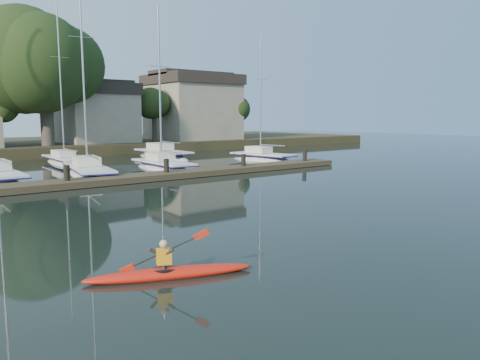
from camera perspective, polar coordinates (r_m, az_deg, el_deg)
ground at (r=16.05m, az=6.21°, el=-5.90°), size 160.00×160.00×0.00m
kayak at (r=11.38m, az=-8.66°, el=-10.90°), size 3.95×1.97×1.29m
dock at (r=27.65m, az=-14.39°, el=0.11°), size 34.00×2.00×1.80m
sailboat_2 at (r=31.47m, az=-17.97°, el=0.17°), size 3.54×9.21×14.88m
sailboat_3 at (r=33.93m, az=-9.37°, el=0.97°), size 2.15×7.82×12.56m
sailboat_4 at (r=40.19m, az=2.71°, el=2.11°), size 3.17×7.30×12.01m
sailboat_6 at (r=39.81m, az=-20.48°, el=1.61°), size 2.08×9.02×14.28m
sailboat_7 at (r=43.41m, az=-9.38°, el=2.41°), size 2.35×8.87×14.29m
shore at (r=52.96m, az=-24.41°, el=6.51°), size 90.00×25.25×12.75m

